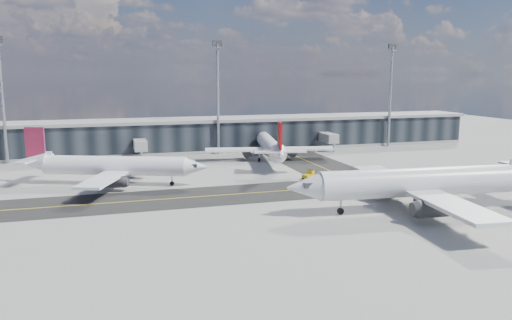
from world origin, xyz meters
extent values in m
plane|color=gray|center=(0.00, 0.00, 0.00)|extent=(300.00, 300.00, 0.00)
cube|color=black|center=(0.00, 4.00, 0.01)|extent=(180.00, 14.00, 0.02)
cube|color=black|center=(18.00, 35.00, 0.01)|extent=(14.00, 50.00, 0.02)
cube|color=yellow|center=(0.00, 4.00, 0.03)|extent=(180.00, 0.25, 0.01)
cube|color=yellow|center=(18.00, 35.00, 0.03)|extent=(0.25, 50.00, 0.01)
cube|color=black|center=(0.00, 55.00, 4.00)|extent=(150.00, 12.00, 8.00)
cube|color=gray|center=(0.00, 55.00, 8.40)|extent=(152.00, 13.00, 0.80)
cube|color=gray|center=(0.00, 55.00, 0.40)|extent=(150.00, 12.20, 0.80)
cube|color=gray|center=(-20.00, 47.00, 3.50)|extent=(3.00, 10.00, 2.40)
cylinder|color=gray|center=(-20.00, 42.00, 1.20)|extent=(0.60, 0.60, 2.40)
cube|color=gray|center=(30.00, 47.00, 3.50)|extent=(3.00, 10.00, 2.40)
cylinder|color=gray|center=(30.00, 42.00, 1.20)|extent=(0.60, 0.60, 2.40)
cylinder|color=gray|center=(-50.00, 48.00, 14.00)|extent=(0.70, 0.70, 28.00)
cylinder|color=gray|center=(0.00, 48.00, 14.00)|extent=(0.70, 0.70, 28.00)
cube|color=#2D2D30|center=(0.00, 48.00, 28.20)|extent=(2.50, 0.50, 1.40)
cylinder|color=gray|center=(50.00, 48.00, 14.00)|extent=(0.70, 0.70, 28.00)
cube|color=#2D2D30|center=(50.00, 48.00, 28.20)|extent=(2.50, 0.50, 1.40)
cylinder|color=white|center=(-26.45, 18.02, 3.60)|extent=(26.45, 13.27, 3.60)
cone|color=white|center=(-12.21, 12.41, 3.60)|extent=(5.51, 5.00, 3.60)
cone|color=white|center=(-41.11, 23.81, 4.14)|extent=(6.35, 5.33, 3.60)
cube|color=white|center=(-25.61, 17.69, 2.70)|extent=(15.42, 30.13, 0.45)
cylinder|color=#2D2D30|center=(-22.79, 22.39, 1.71)|extent=(4.28, 3.31, 2.07)
cylinder|color=#2D2D30|center=(-26.76, 12.34, 1.71)|extent=(4.28, 3.31, 2.07)
cube|color=silver|center=(-22.79, 22.39, 2.43)|extent=(1.81, 1.00, 0.72)
cube|color=silver|center=(-26.76, 12.34, 2.43)|extent=(1.81, 1.00, 0.72)
cube|color=maroon|center=(-40.69, 23.64, 7.92)|extent=(3.67, 1.76, 5.58)
cube|color=white|center=(-41.11, 23.81, 4.68)|extent=(6.31, 10.98, 0.32)
cube|color=#2D2D30|center=(-12.63, 12.57, 3.96)|extent=(2.40, 2.50, 0.63)
cylinder|color=gray|center=(-16.40, 14.06, 1.08)|extent=(0.28, 0.28, 1.80)
cylinder|color=black|center=(-16.40, 14.06, 0.41)|extent=(0.87, 0.59, 0.81)
cylinder|color=black|center=(-26.29, 20.87, 0.50)|extent=(1.09, 0.78, 0.99)
cylinder|color=black|center=(-28.28, 15.84, 0.50)|extent=(1.09, 0.78, 0.99)
cylinder|color=white|center=(9.57, 34.26, 3.63)|extent=(8.72, 27.42, 3.63)
cone|color=white|center=(12.49, 49.41, 3.63)|extent=(4.42, 5.14, 3.63)
cone|color=white|center=(6.56, 18.67, 4.17)|extent=(4.60, 6.03, 3.63)
cube|color=white|center=(9.74, 35.15, 2.72)|extent=(31.16, 10.30, 0.45)
cylinder|color=#2D2D30|center=(4.56, 37.08, 1.72)|extent=(2.77, 4.14, 2.09)
cylinder|color=#2D2D30|center=(15.26, 35.01, 1.72)|extent=(2.77, 4.14, 2.09)
cube|color=silver|center=(4.56, 37.08, 2.45)|extent=(0.70, 1.85, 0.73)
cube|color=silver|center=(15.26, 35.01, 2.45)|extent=(0.70, 1.85, 0.73)
cube|color=red|center=(6.65, 19.11, 7.99)|extent=(1.12, 3.82, 5.63)
cube|color=white|center=(6.56, 18.67, 4.72)|extent=(11.17, 4.56, 0.32)
cube|color=#2D2D30|center=(12.40, 48.96, 3.99)|extent=(2.30, 2.16, 0.64)
cylinder|color=gray|center=(11.63, 44.95, 1.09)|extent=(0.26, 0.26, 1.82)
cylinder|color=black|center=(11.63, 44.95, 0.41)|extent=(0.47, 0.86, 0.82)
cylinder|color=black|center=(6.72, 33.89, 0.50)|extent=(0.63, 1.07, 1.00)
cylinder|color=black|center=(12.07, 32.85, 0.50)|extent=(0.63, 1.07, 1.00)
cylinder|color=silver|center=(18.08, -13.98, 4.37)|extent=(33.05, 7.51, 4.37)
cone|color=silver|center=(-0.41, -12.19, 4.37)|extent=(5.86, 4.88, 4.37)
cube|color=silver|center=(16.99, -13.88, 3.28)|extent=(9.02, 37.51, 0.55)
cylinder|color=#2D2D30|center=(15.27, -20.30, 2.08)|extent=(4.81, 2.94, 2.51)
cylinder|color=#2D2D30|center=(16.54, -7.24, 2.08)|extent=(4.81, 2.94, 2.51)
cube|color=silver|center=(15.27, -20.30, 2.95)|extent=(2.22, 0.65, 0.87)
cube|color=silver|center=(16.54, -7.24, 2.95)|extent=(2.22, 0.65, 0.87)
cube|color=#2D2D30|center=(0.13, -12.24, 4.81)|extent=(2.41, 2.60, 0.77)
cylinder|color=gray|center=(5.03, -12.72, 1.31)|extent=(0.29, 0.29, 2.19)
cylinder|color=black|center=(5.03, -12.72, 0.49)|extent=(1.02, 0.48, 0.98)
cylinder|color=black|center=(18.85, -17.35, 0.60)|extent=(1.25, 0.66, 1.20)
cylinder|color=black|center=(19.48, -10.82, 0.60)|extent=(1.25, 0.66, 1.20)
cube|color=#D9B30B|center=(10.18, 12.04, 0.69)|extent=(3.00, 2.58, 0.64)
cube|color=#D9B30B|center=(10.87, 12.49, 1.28)|extent=(1.49, 1.55, 0.82)
cube|color=black|center=(10.87, 12.49, 1.60)|extent=(1.39, 1.46, 0.23)
cylinder|color=black|center=(10.62, 13.04, 0.32)|extent=(0.66, 0.54, 0.64)
cylinder|color=black|center=(11.27, 12.04, 0.32)|extent=(0.66, 0.54, 0.64)
cylinder|color=black|center=(9.09, 12.03, 0.32)|extent=(0.66, 0.54, 0.64)
cylinder|color=black|center=(9.74, 11.04, 0.32)|extent=(0.66, 0.54, 0.64)
imported|color=white|center=(7.67, 44.00, 0.70)|extent=(2.34, 5.04, 1.40)
camera|label=1|loc=(-27.50, -77.54, 20.47)|focal=35.00mm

